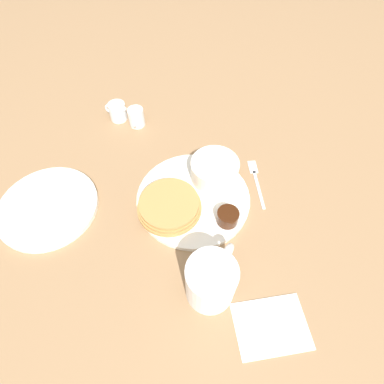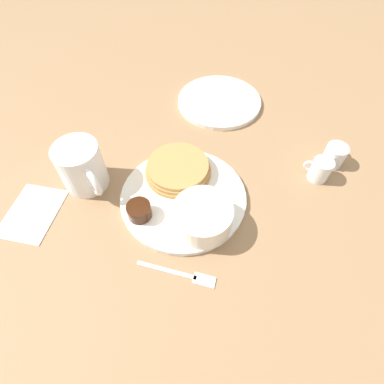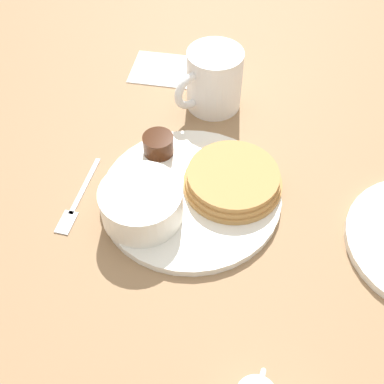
{
  "view_description": "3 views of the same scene",
  "coord_description": "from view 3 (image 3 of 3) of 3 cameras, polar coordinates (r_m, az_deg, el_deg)",
  "views": [
    {
      "loc": [
        -0.01,
        0.38,
        0.57
      ],
      "look_at": [
        0.0,
        0.01,
        0.04
      ],
      "focal_mm": 28.0,
      "sensor_mm": 36.0,
      "label": 1
    },
    {
      "loc": [
        -0.32,
        -0.15,
        0.5
      ],
      "look_at": [
        -0.0,
        -0.02,
        0.03
      ],
      "focal_mm": 28.0,
      "sensor_mm": 36.0,
      "label": 2
    },
    {
      "loc": [
        0.15,
        -0.4,
        0.53
      ],
      "look_at": [
        0.01,
        -0.01,
        0.03
      ],
      "focal_mm": 45.0,
      "sensor_mm": 36.0,
      "label": 3
    }
  ],
  "objects": [
    {
      "name": "pancake_stack",
      "position": [
        0.68,
        4.87,
        1.5
      ],
      "size": [
        0.14,
        0.14,
        0.03
      ],
      "color": "#B78447",
      "rests_on": "plate"
    },
    {
      "name": "ground_plane",
      "position": [
        0.68,
        -0.16,
        -0.72
      ],
      "size": [
        4.0,
        4.0,
        0.0
      ],
      "primitive_type": "plane",
      "color": "#93704C"
    },
    {
      "name": "bowl",
      "position": [
        0.63,
        -6.02,
        -1.26
      ],
      "size": [
        0.11,
        0.11,
        0.05
      ],
      "color": "white",
      "rests_on": "plate"
    },
    {
      "name": "plate",
      "position": [
        0.68,
        -0.16,
        -0.41
      ],
      "size": [
        0.25,
        0.25,
        0.01
      ],
      "color": "white",
      "rests_on": "ground_plane"
    },
    {
      "name": "fork",
      "position": [
        0.7,
        -13.6,
        -1.27
      ],
      "size": [
        0.03,
        0.14,
        0.0
      ],
      "color": "silver",
      "rests_on": "ground_plane"
    },
    {
      "name": "coffee_mug",
      "position": [
        0.8,
        2.51,
        13.1
      ],
      "size": [
        0.09,
        0.12,
        0.1
      ],
      "color": "white",
      "rests_on": "ground_plane"
    },
    {
      "name": "syrup_cup",
      "position": [
        0.72,
        -4.01,
        5.65
      ],
      "size": [
        0.05,
        0.05,
        0.03
      ],
      "color": "#38190A",
      "rests_on": "plate"
    },
    {
      "name": "butter_ramekin",
      "position": [
        0.65,
        -7.93,
        -1.57
      ],
      "size": [
        0.05,
        0.05,
        0.04
      ],
      "color": "white",
      "rests_on": "plate"
    },
    {
      "name": "napkin",
      "position": [
        0.9,
        -2.95,
        14.31
      ],
      "size": [
        0.14,
        0.12,
        0.0
      ],
      "color": "white",
      "rests_on": "ground_plane"
    }
  ]
}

